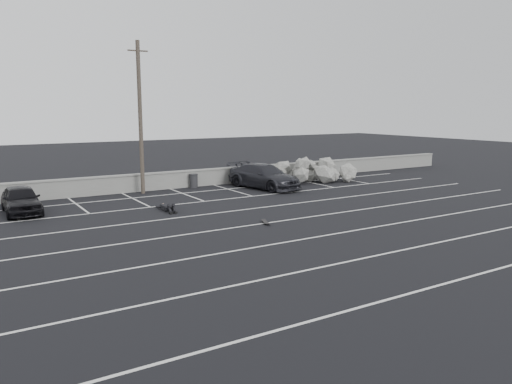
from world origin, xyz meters
TOP-DOWN VIEW (x-y plane):
  - ground at (0.00, 0.00)m, footprint 120.00×120.00m
  - seawall at (0.00, 14.00)m, footprint 50.00×0.45m
  - stall_lines at (-0.08, 4.41)m, footprint 36.00×20.05m
  - car_left at (-7.69, 10.79)m, footprint 1.57×3.89m
  - car_right at (6.10, 11.10)m, footprint 3.11×5.49m
  - utility_pole at (-0.94, 13.20)m, footprint 1.15×0.23m
  - trash_bin at (2.47, 13.60)m, footprint 0.70×0.70m
  - riprap_pile at (10.37, 12.21)m, footprint 6.06×4.39m
  - person at (-1.56, 8.00)m, footprint 1.28×2.44m
  - skateboard at (0.95, 2.91)m, footprint 0.41×0.74m

SIDE VIEW (x-z plane):
  - ground at x=0.00m, z-range 0.00..0.00m
  - stall_lines at x=-0.08m, z-range 0.00..0.01m
  - skateboard at x=0.95m, z-range 0.02..0.11m
  - person at x=-1.56m, z-range 0.00..0.46m
  - trash_bin at x=2.47m, z-range 0.01..0.87m
  - seawall at x=0.00m, z-range 0.02..1.08m
  - riprap_pile at x=10.37m, z-range -0.14..1.25m
  - car_left at x=-7.69m, z-range 0.00..1.32m
  - car_right at x=6.10m, z-range 0.00..1.50m
  - utility_pole at x=-0.94m, z-range 0.05..8.69m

